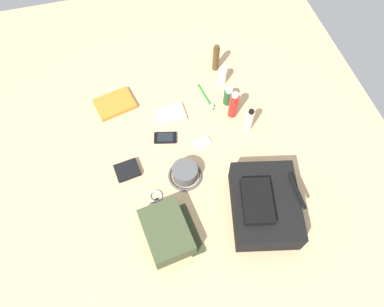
{
  "coord_description": "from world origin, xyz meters",
  "views": [
    {
      "loc": [
        0.8,
        -0.21,
        1.51
      ],
      "look_at": [
        0.0,
        0.0,
        0.04
      ],
      "focal_mm": 33.48,
      "sensor_mm": 36.0,
      "label": 1
    }
  ],
  "objects_px": {
    "toothpaste_tube": "(222,76)",
    "notepad": "(170,114)",
    "bucket_hat": "(185,173)",
    "paperback_novel": "(115,104)",
    "lotion_bottle": "(249,120)",
    "toothbrush": "(206,98)",
    "shampoo_bottle": "(228,96)",
    "backpack": "(264,205)",
    "wristwatch": "(156,197)",
    "cell_phone": "(165,138)",
    "sunscreen_spray": "(234,105)",
    "cologne_bottle": "(216,58)",
    "media_player": "(202,143)",
    "toiletry_pouch": "(167,232)",
    "wallet": "(127,170)"
  },
  "relations": [
    {
      "from": "wristwatch",
      "to": "cologne_bottle",
      "type": "bearing_deg",
      "value": 144.33
    },
    {
      "from": "media_player",
      "to": "wristwatch",
      "type": "xyz_separation_m",
      "value": [
        0.22,
        -0.28,
        0.0
      ]
    },
    {
      "from": "backpack",
      "to": "sunscreen_spray",
      "type": "height_order",
      "value": "sunscreen_spray"
    },
    {
      "from": "wristwatch",
      "to": "shampoo_bottle",
      "type": "bearing_deg",
      "value": 131.99
    },
    {
      "from": "sunscreen_spray",
      "to": "toothbrush",
      "type": "relative_size",
      "value": 0.89
    },
    {
      "from": "paperback_novel",
      "to": "wristwatch",
      "type": "distance_m",
      "value": 0.57
    },
    {
      "from": "backpack",
      "to": "cell_phone",
      "type": "bearing_deg",
      "value": -145.58
    },
    {
      "from": "paperback_novel",
      "to": "toothbrush",
      "type": "distance_m",
      "value": 0.48
    },
    {
      "from": "cologne_bottle",
      "to": "toothpaste_tube",
      "type": "height_order",
      "value": "cologne_bottle"
    },
    {
      "from": "bucket_hat",
      "to": "cell_phone",
      "type": "bearing_deg",
      "value": -169.14
    },
    {
      "from": "bucket_hat",
      "to": "paperback_novel",
      "type": "distance_m",
      "value": 0.56
    },
    {
      "from": "paperback_novel",
      "to": "toiletry_pouch",
      "type": "bearing_deg",
      "value": 8.39
    },
    {
      "from": "backpack",
      "to": "cologne_bottle",
      "type": "distance_m",
      "value": 0.86
    },
    {
      "from": "toothpaste_tube",
      "to": "bucket_hat",
      "type": "bearing_deg",
      "value": -33.79
    },
    {
      "from": "toothpaste_tube",
      "to": "notepad",
      "type": "height_order",
      "value": "toothpaste_tube"
    },
    {
      "from": "bucket_hat",
      "to": "wallet",
      "type": "bearing_deg",
      "value": -109.95
    },
    {
      "from": "toiletry_pouch",
      "to": "wristwatch",
      "type": "height_order",
      "value": "toiletry_pouch"
    },
    {
      "from": "backpack",
      "to": "shampoo_bottle",
      "type": "bearing_deg",
      "value": 176.48
    },
    {
      "from": "shampoo_bottle",
      "to": "backpack",
      "type": "bearing_deg",
      "value": -3.52
    },
    {
      "from": "cologne_bottle",
      "to": "wallet",
      "type": "xyz_separation_m",
      "value": [
        0.51,
        -0.59,
        -0.07
      ]
    },
    {
      "from": "notepad",
      "to": "cologne_bottle",
      "type": "bearing_deg",
      "value": 125.42
    },
    {
      "from": "shampoo_bottle",
      "to": "media_player",
      "type": "xyz_separation_m",
      "value": [
        0.21,
        -0.2,
        -0.05
      ]
    },
    {
      "from": "wristwatch",
      "to": "sunscreen_spray",
      "type": "bearing_deg",
      "value": 126.26
    },
    {
      "from": "lotion_bottle",
      "to": "toothbrush",
      "type": "relative_size",
      "value": 0.81
    },
    {
      "from": "backpack",
      "to": "sunscreen_spray",
      "type": "xyz_separation_m",
      "value": [
        -0.53,
        0.04,
        0.01
      ]
    },
    {
      "from": "shampoo_bottle",
      "to": "cologne_bottle",
      "type": "bearing_deg",
      "value": 178.82
    },
    {
      "from": "shampoo_bottle",
      "to": "toothpaste_tube",
      "type": "bearing_deg",
      "value": 175.71
    },
    {
      "from": "bucket_hat",
      "to": "wristwatch",
      "type": "bearing_deg",
      "value": -65.6
    },
    {
      "from": "bucket_hat",
      "to": "toothpaste_tube",
      "type": "bearing_deg",
      "value": 146.21
    },
    {
      "from": "backpack",
      "to": "notepad",
      "type": "distance_m",
      "value": 0.67
    },
    {
      "from": "cologne_bottle",
      "to": "toothpaste_tube",
      "type": "bearing_deg",
      "value": 2.98
    },
    {
      "from": "bucket_hat",
      "to": "sunscreen_spray",
      "type": "height_order",
      "value": "sunscreen_spray"
    },
    {
      "from": "bucket_hat",
      "to": "toothpaste_tube",
      "type": "xyz_separation_m",
      "value": [
        -0.5,
        0.33,
        0.02
      ]
    },
    {
      "from": "backpack",
      "to": "cell_phone",
      "type": "height_order",
      "value": "backpack"
    },
    {
      "from": "toothpaste_tube",
      "to": "media_player",
      "type": "bearing_deg",
      "value": -30.77
    },
    {
      "from": "wristwatch",
      "to": "notepad",
      "type": "height_order",
      "value": "notepad"
    },
    {
      "from": "cologne_bottle",
      "to": "notepad",
      "type": "bearing_deg",
      "value": -52.01
    },
    {
      "from": "paperback_novel",
      "to": "wristwatch",
      "type": "xyz_separation_m",
      "value": [
        0.57,
        0.1,
        -0.0
      ]
    },
    {
      "from": "shampoo_bottle",
      "to": "toothbrush",
      "type": "height_order",
      "value": "shampoo_bottle"
    },
    {
      "from": "cell_phone",
      "to": "sunscreen_spray",
      "type": "bearing_deg",
      "value": 98.33
    },
    {
      "from": "bucket_hat",
      "to": "cologne_bottle",
      "type": "xyz_separation_m",
      "value": [
        -0.6,
        0.33,
        0.05
      ]
    },
    {
      "from": "shampoo_bottle",
      "to": "notepad",
      "type": "height_order",
      "value": "shampoo_bottle"
    },
    {
      "from": "toothpaste_tube",
      "to": "shampoo_bottle",
      "type": "height_order",
      "value": "toothpaste_tube"
    },
    {
      "from": "bucket_hat",
      "to": "notepad",
      "type": "relative_size",
      "value": 1.07
    },
    {
      "from": "wristwatch",
      "to": "notepad",
      "type": "bearing_deg",
      "value": 158.53
    },
    {
      "from": "bucket_hat",
      "to": "toothbrush",
      "type": "xyz_separation_m",
      "value": [
        -0.41,
        0.22,
        -0.02
      ]
    },
    {
      "from": "media_player",
      "to": "toiletry_pouch",
      "type": "bearing_deg",
      "value": -33.54
    },
    {
      "from": "paperback_novel",
      "to": "wallet",
      "type": "height_order",
      "value": "wallet"
    },
    {
      "from": "toiletry_pouch",
      "to": "shampoo_bottle",
      "type": "xyz_separation_m",
      "value": [
        -0.62,
        0.47,
        0.0
      ]
    },
    {
      "from": "backpack",
      "to": "toothbrush",
      "type": "relative_size",
      "value": 2.22
    }
  ]
}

